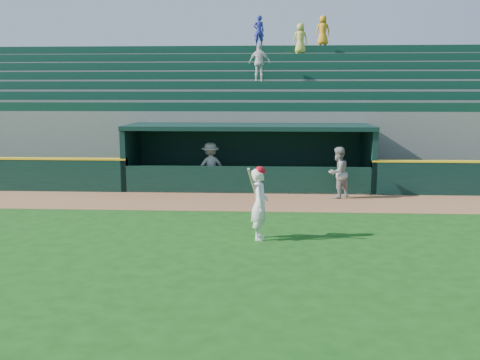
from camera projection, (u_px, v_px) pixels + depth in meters
The scene contains 7 objects.
ground at pixel (236, 242), 13.35m from camera, with size 120.00×120.00×0.00m, color #154812.
warning_track at pixel (245, 202), 18.18m from camera, with size 40.00×3.00×0.01m, color #935F3A.
dugout_player_front at pixel (338, 173), 18.71m from camera, with size 0.88×0.69×1.81m, color gray.
dugout_player_inside at pixel (211, 166), 20.23m from camera, with size 1.18×0.68×1.82m, color #989893.
dugout at pixel (249, 152), 21.01m from camera, with size 9.40×2.80×2.46m.
stands at pixel (253, 120), 25.35m from camera, with size 34.50×6.25×7.45m.
batter_at_plate at pixel (260, 203), 13.45m from camera, with size 0.54×0.80×1.89m.
Camera 1 is at (0.80, -12.90, 3.69)m, focal length 40.00 mm.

